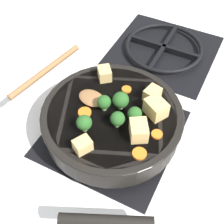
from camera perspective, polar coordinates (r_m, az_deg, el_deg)
name	(u,v)px	position (r m, az deg, el deg)	size (l,w,h in m)	color
ground_plane	(112,134)	(0.78, 0.00, -4.02)	(2.40, 2.40, 0.00)	white
front_burner_grate	(112,131)	(0.78, 0.00, -3.50)	(0.31, 0.31, 0.03)	black
rear_burner_grate	(164,49)	(1.01, 9.43, 11.31)	(0.31, 0.31, 0.03)	black
skillet_pan	(112,120)	(0.74, -0.01, -1.43)	(0.35, 0.44, 0.06)	black
wooden_spoon	(64,82)	(0.78, -8.70, 5.46)	(0.22, 0.24, 0.02)	olive
tofu_cube_center_large	(152,94)	(0.74, 7.38, 3.27)	(0.04, 0.03, 0.03)	#DBB770
tofu_cube_near_handle	(105,74)	(0.78, -1.37, 7.05)	(0.04, 0.03, 0.03)	#DBB770
tofu_cube_east_chunk	(156,108)	(0.71, 8.03, 0.73)	(0.05, 0.04, 0.04)	#DBB770
tofu_cube_west_chunk	(139,130)	(0.66, 4.91, -3.35)	(0.05, 0.04, 0.04)	#DBB770
tofu_cube_back_piece	(83,145)	(0.65, -5.40, -6.05)	(0.04, 0.03, 0.03)	#DBB770
broccoli_floret_near_spoon	(118,119)	(0.67, 1.04, -1.27)	(0.03, 0.03, 0.04)	#709956
broccoli_floret_center_top	(104,103)	(0.70, -1.54, 1.68)	(0.03, 0.03, 0.04)	#709956
broccoli_floret_east_rim	(84,123)	(0.67, -5.12, -1.98)	(0.03, 0.03, 0.04)	#709956
broccoli_floret_west_rim	(136,113)	(0.69, 4.33, -0.13)	(0.03, 0.03, 0.04)	#709956
broccoli_floret_north_edge	(121,100)	(0.71, 1.61, 2.18)	(0.04, 0.04, 0.05)	#709956
carrot_slice_orange_thin	(85,112)	(0.72, -5.01, -0.08)	(0.03, 0.03, 0.01)	orange
carrot_slice_near_center	(139,154)	(0.65, 5.03, -7.58)	(0.03, 0.03, 0.01)	orange
carrot_slice_edge_slice	(157,134)	(0.68, 8.21, -4.05)	(0.02, 0.02, 0.01)	orange
carrot_slice_under_broccoli	(127,90)	(0.76, 2.83, 4.08)	(0.02, 0.02, 0.01)	orange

